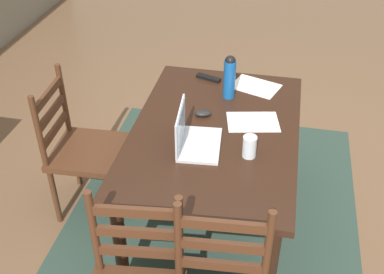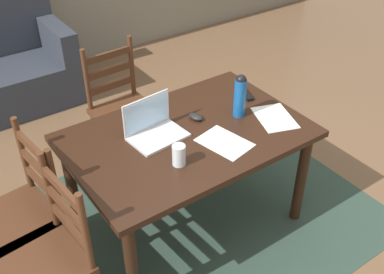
# 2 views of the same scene
# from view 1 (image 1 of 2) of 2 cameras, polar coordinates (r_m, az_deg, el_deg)

# --- Properties ---
(ground_plane) EXTENTS (14.00, 14.00, 0.00)m
(ground_plane) POSITION_cam_1_polar(r_m,az_deg,el_deg) (3.19, 2.40, -9.97)
(ground_plane) COLOR brown
(area_rug) EXTENTS (2.45, 1.87, 0.01)m
(area_rug) POSITION_cam_1_polar(r_m,az_deg,el_deg) (3.19, 2.40, -9.93)
(area_rug) COLOR #2D4238
(area_rug) RESTS_ON ground
(dining_table) EXTENTS (1.41, 0.94, 0.73)m
(dining_table) POSITION_cam_1_polar(r_m,az_deg,el_deg) (2.77, 2.72, -0.71)
(dining_table) COLOR black
(dining_table) RESTS_ON ground
(chair_far_head) EXTENTS (0.46, 0.46, 0.95)m
(chair_far_head) POSITION_cam_1_polar(r_m,az_deg,el_deg) (3.09, -12.96, -1.47)
(chair_far_head) COLOR #4C2B19
(chair_far_head) RESTS_ON ground
(laptop) EXTENTS (0.34, 0.25, 0.23)m
(laptop) POSITION_cam_1_polar(r_m,az_deg,el_deg) (2.56, -0.07, 0.05)
(laptop) COLOR silver
(laptop) RESTS_ON dining_table
(water_bottle) EXTENTS (0.07, 0.07, 0.28)m
(water_bottle) POSITION_cam_1_polar(r_m,az_deg,el_deg) (2.96, 4.50, 7.26)
(water_bottle) COLOR #145199
(water_bottle) RESTS_ON dining_table
(drinking_glass) EXTENTS (0.07, 0.07, 0.12)m
(drinking_glass) POSITION_cam_1_polar(r_m,az_deg,el_deg) (2.50, 6.88, -1.14)
(drinking_glass) COLOR silver
(drinking_glass) RESTS_ON dining_table
(computer_mouse) EXTENTS (0.08, 0.11, 0.03)m
(computer_mouse) POSITION_cam_1_polar(r_m,az_deg,el_deg) (2.83, 1.31, 2.86)
(computer_mouse) COLOR black
(computer_mouse) RESTS_ON dining_table
(tv_remote) EXTENTS (0.10, 0.18, 0.02)m
(tv_remote) POSITION_cam_1_polar(r_m,az_deg,el_deg) (3.21, 1.98, 7.07)
(tv_remote) COLOR black
(tv_remote) RESTS_ON dining_table
(paper_stack_left) EXTENTS (0.30, 0.35, 0.00)m
(paper_stack_left) POSITION_cam_1_polar(r_m,az_deg,el_deg) (3.16, 7.58, 6.02)
(paper_stack_left) COLOR white
(paper_stack_left) RESTS_ON dining_table
(paper_stack_right) EXTENTS (0.27, 0.33, 0.00)m
(paper_stack_right) POSITION_cam_1_polar(r_m,az_deg,el_deg) (2.80, 7.28, 1.81)
(paper_stack_right) COLOR white
(paper_stack_right) RESTS_ON dining_table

